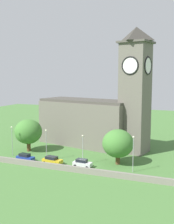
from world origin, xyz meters
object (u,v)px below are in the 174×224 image
(car_yellow, at_px, (52,160))
(tree_by_tower, at_px, (28,132))
(streetlamp_central, at_px, (83,145))
(streetlamp_east_mid, at_px, (133,149))
(tree_riverside_east, at_px, (118,143))
(streetlamp_west_mid, at_px, (46,140))
(streetlamp_west_end, at_px, (12,136))
(car_blue, at_px, (25,157))
(car_white, at_px, (82,163))
(church, at_px, (98,114))

(car_yellow, relative_size, tree_by_tower, 0.56)
(streetlamp_central, height_order, tree_by_tower, tree_by_tower)
(streetlamp_east_mid, relative_size, tree_riverside_east, 0.96)
(streetlamp_west_mid, distance_m, tree_riverside_east, 17.46)
(streetlamp_east_mid, height_order, tree_by_tower, tree_by_tower)
(tree_riverside_east, bearing_deg, streetlamp_central, -158.71)
(streetlamp_west_end, distance_m, tree_riverside_east, 27.51)
(streetlamp_east_mid, bearing_deg, car_blue, -175.55)
(streetlamp_west_end, relative_size, streetlamp_east_mid, 0.97)
(car_yellow, bearing_deg, tree_riverside_east, 21.04)
(car_blue, distance_m, tree_riverside_east, 22.70)
(streetlamp_west_end, bearing_deg, streetlamp_east_mid, -1.51)
(car_yellow, bearing_deg, car_white, 3.74)
(streetlamp_central, distance_m, tree_riverside_east, 8.22)
(car_blue, distance_m, streetlamp_east_mid, 26.39)
(car_blue, xyz_separation_m, streetlamp_west_end, (-5.83, 2.86, 4.13))
(car_blue, height_order, streetlamp_east_mid, streetlamp_east_mid)
(car_white, bearing_deg, tree_riverside_east, 36.09)
(car_yellow, xyz_separation_m, streetlamp_east_mid, (18.87, 1.46, 4.27))
(car_yellow, relative_size, tree_riverside_east, 0.60)
(tree_by_tower, bearing_deg, tree_riverside_east, -4.63)
(streetlamp_west_end, bearing_deg, car_blue, -26.16)
(church, xyz_separation_m, streetlamp_central, (2.36, -17.43, -4.80))
(car_blue, relative_size, streetlamp_east_mid, 0.59)
(streetlamp_west_end, height_order, streetlamp_east_mid, streetlamp_east_mid)
(streetlamp_west_mid, height_order, tree_riverside_east, tree_riverside_east)
(car_blue, relative_size, streetlamp_west_mid, 0.61)
(car_white, distance_m, streetlamp_west_end, 20.89)
(church, height_order, car_white, church)
(car_white, distance_m, streetlamp_central, 4.33)
(car_white, bearing_deg, streetlamp_east_mid, 4.87)
(church, bearing_deg, streetlamp_west_end, -134.38)
(streetlamp_west_end, xyz_separation_m, streetlamp_east_mid, (31.80, -0.84, 0.11))
(car_yellow, distance_m, streetlamp_east_mid, 19.41)
(streetlamp_west_end, bearing_deg, streetlamp_central, 0.74)
(car_yellow, relative_size, streetlamp_west_mid, 0.65)
(church, bearing_deg, streetlamp_west_mid, -111.72)
(streetlamp_west_end, distance_m, tree_by_tower, 5.54)
(streetlamp_west_end, xyz_separation_m, tree_riverside_east, (27.32, 3.24, -0.11))
(car_yellow, height_order, tree_by_tower, tree_by_tower)
(church, distance_m, tree_riverside_east, 18.14)
(car_white, relative_size, streetlamp_west_mid, 0.57)
(car_yellow, bearing_deg, car_blue, -175.47)
(car_blue, bearing_deg, car_white, 4.13)
(car_blue, distance_m, streetlamp_west_end, 7.70)
(car_white, bearing_deg, car_blue, -175.87)
(streetlamp_west_mid, bearing_deg, car_yellow, -37.99)
(streetlamp_west_mid, distance_m, streetlamp_east_mid, 21.61)
(streetlamp_central, bearing_deg, car_yellow, -159.26)
(streetlamp_west_mid, distance_m, streetlamp_central, 9.49)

